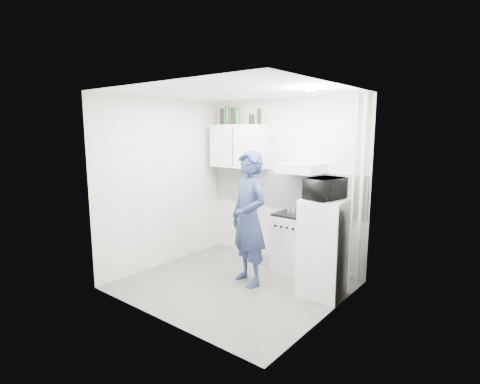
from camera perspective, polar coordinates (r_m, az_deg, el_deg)
The scene contains 23 objects.
floor at distance 5.34m, azimuth -1.07°, elevation -13.92°, with size 2.80×2.80×0.00m, color #5E5C50.
ceiling at distance 4.92m, azimuth -1.16°, elevation 15.09°, with size 2.80×2.80×0.00m, color white.
wall_back at distance 5.97m, azimuth 6.57°, elevation 1.54°, with size 2.80×2.80×0.00m, color beige.
wall_left at distance 5.95m, azimuth -11.56°, elevation 1.38°, with size 2.60×2.60×0.00m, color beige.
wall_right at distance 4.23m, azimuth 13.67°, elevation -1.97°, with size 2.60×2.60×0.00m, color beige.
person at distance 5.11m, azimuth 1.36°, elevation -4.05°, with size 0.67×0.44×1.85m, color navy.
stove at distance 5.77m, azimuth 8.14°, elevation -7.67°, with size 0.53×0.53×0.86m, color silver.
fridge at distance 4.93m, azimuth 12.50°, elevation -8.33°, with size 0.52×0.52×1.26m, color silver.
stove_top at distance 5.65m, azimuth 8.25°, elevation -3.37°, with size 0.51×0.51×0.03m, color black.
saucepan at distance 5.62m, azimuth 8.12°, elevation -2.74°, with size 0.18×0.18×0.10m, color silver.
microwave at distance 4.75m, azimuth 12.83°, elevation 0.52°, with size 0.33×0.49×0.27m, color black.
bottle_a at distance 6.45m, azimuth -2.80°, elevation 11.41°, with size 0.06×0.06×0.27m, color black.
bottle_b at distance 6.38m, azimuth -2.02°, elevation 11.55°, with size 0.08×0.08×0.30m, color #144C1E.
bottle_c at distance 6.29m, azimuth -1.11°, elevation 11.48°, with size 0.07×0.07×0.28m, color black.
bottle_d at distance 6.24m, azimuth -0.45°, elevation 11.51°, with size 0.06×0.06×0.28m, color #144C1E.
canister_b at distance 6.05m, azimuth 1.76°, elevation 11.01°, with size 0.08×0.08×0.16m, color black.
bottle_e at distance 5.97m, azimuth 2.92°, elevation 11.43°, with size 0.06×0.06×0.25m, color black.
upper_cabinet at distance 6.21m, azimuth -0.12°, elevation 7.00°, with size 1.00×0.35×0.70m, color silver.
range_hood at distance 5.50m, azimuth 9.22°, elevation 3.63°, with size 0.60×0.50×0.14m, color silver.
backsplash at distance 5.97m, azimuth 6.48°, elevation 0.57°, with size 2.74×0.03×0.60m, color white.
pipe_a at distance 5.33m, azimuth 18.03°, elevation 0.17°, with size 0.05×0.05×2.60m, color silver.
pipe_b at distance 5.37m, azimuth 16.84°, elevation 0.30°, with size 0.04×0.04×2.60m, color silver.
ceiling_spot_fixture at distance 4.52m, azimuth 10.69°, elevation 15.04°, with size 0.10×0.10×0.02m, color white.
Camera 1 is at (3.13, -3.77, 2.12)m, focal length 28.00 mm.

